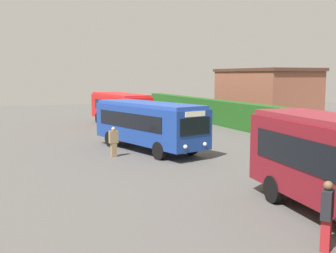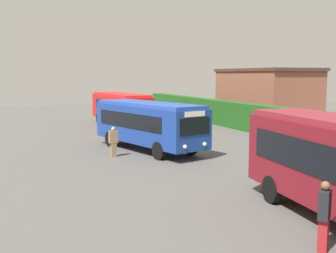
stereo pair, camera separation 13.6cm
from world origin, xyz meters
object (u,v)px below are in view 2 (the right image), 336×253
object	(u,v)px
bus_blue	(149,123)
person_left	(143,127)
person_right	(324,215)
bus_red	(120,107)
person_center	(113,141)

from	to	relation	value
bus_blue	person_left	world-z (taller)	bus_blue
person_right	person_left	bearing A→B (deg)	137.43
bus_red	person_center	bearing A→B (deg)	158.39
bus_red	person_right	bearing A→B (deg)	170.64
person_right	bus_blue	bearing A→B (deg)	139.92
bus_red	person_center	distance (m)	14.57
bus_blue	bus_red	bearing A→B (deg)	156.77
bus_blue	person_center	distance (m)	2.85
bus_red	person_left	world-z (taller)	bus_red
bus_blue	person_center	world-z (taller)	bus_blue
bus_red	bus_blue	size ratio (longest dim) A/B	1.06
bus_blue	person_right	xyz separation A→B (m)	(15.59, -0.66, -0.72)
person_left	person_center	distance (m)	6.42
person_center	person_right	bearing A→B (deg)	-179.02
bus_blue	person_left	bearing A→B (deg)	151.01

